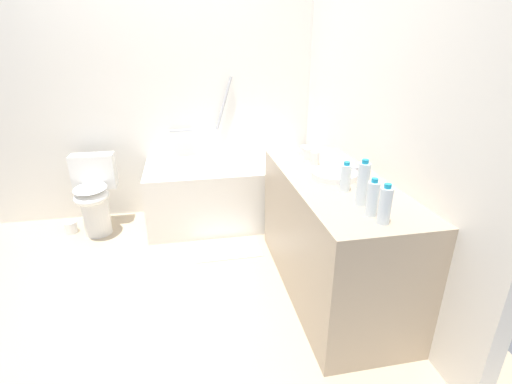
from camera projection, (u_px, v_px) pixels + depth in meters
The scene contains 18 objects.
ground_plane at pixel (168, 277), 2.84m from camera, with size 3.95×3.95×0.00m, color #C1AD8E.
wall_back_tiled at pixel (159, 84), 3.51m from camera, with size 3.35×0.10×2.59m, color white.
wall_right_mirror at pixel (372, 99), 2.61m from camera, with size 0.10×2.86×2.59m, color white.
bathtub at pixel (231, 191), 3.62m from camera, with size 1.58×0.72×1.36m.
toilet at pixel (94, 194), 3.38m from camera, with size 0.38×0.49×0.73m.
vanity_counter at pixel (332, 236), 2.58m from camera, with size 0.63×1.51×0.84m, color tan.
sink_basin at pixel (335, 175), 2.44m from camera, with size 0.30×0.30×0.04m, color white.
sink_faucet at pixel (360, 171), 2.47m from camera, with size 0.13×0.15×0.07m.
water_bottle_0 at pixel (346, 177), 2.21m from camera, with size 0.06×0.06×0.18m.
water_bottle_1 at pixel (372, 198), 1.89m from camera, with size 0.06×0.06×0.21m.
water_bottle_2 at pixel (363, 184), 2.01m from camera, with size 0.07×0.07×0.26m.
water_bottle_3 at pixel (385, 205), 1.81m from camera, with size 0.06×0.06×0.21m.
drinking_glass_0 at pixel (308, 154), 2.79m from camera, with size 0.07×0.07×0.09m, color white.
drinking_glass_1 at pixel (305, 151), 2.88m from camera, with size 0.07×0.07×0.08m, color white.
drinking_glass_2 at pixel (315, 158), 2.67m from camera, with size 0.06×0.06×0.10m, color white.
soap_dish at pixel (304, 151), 3.00m from camera, with size 0.09×0.06×0.02m, color white.
bath_mat at pixel (227, 249), 3.20m from camera, with size 0.56×0.33×0.01m, color white.
toilet_paper_roll at pixel (71, 227), 3.47m from camera, with size 0.11×0.11×0.11m, color white.
Camera 1 is at (0.21, -2.46, 1.69)m, focal length 25.96 mm.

